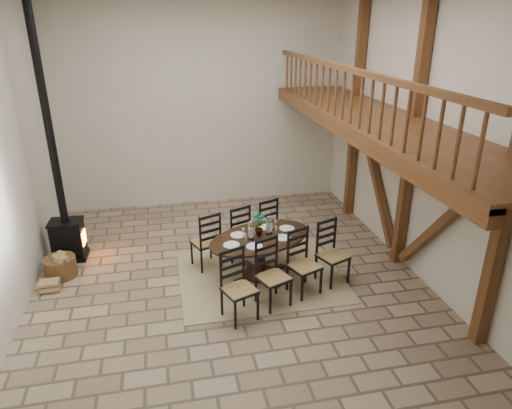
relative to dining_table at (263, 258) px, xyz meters
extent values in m
plane|color=#9B8667|center=(-0.61, 0.09, -0.42)|extent=(8.00, 8.00, 0.00)
cube|color=beige|center=(-0.61, 4.09, 2.08)|extent=(7.00, 0.02, 5.00)
cube|color=beige|center=(-0.61, -3.91, 2.08)|extent=(7.00, 0.02, 5.00)
cube|color=beige|center=(2.89, 0.09, 2.08)|extent=(0.02, 8.00, 5.00)
cube|color=brown|center=(2.77, -2.41, 2.08)|extent=(0.18, 0.18, 5.00)
cube|color=brown|center=(2.77, 0.09, 2.08)|extent=(0.18, 0.18, 5.00)
cube|color=brown|center=(2.77, 2.59, 2.08)|extent=(0.18, 0.18, 5.00)
cube|color=brown|center=(2.77, -1.16, 0.98)|extent=(0.14, 2.16, 2.54)
cube|color=brown|center=(2.77, 1.34, 0.98)|extent=(0.14, 2.16, 2.54)
cube|color=brown|center=(2.77, 0.09, 2.38)|extent=(0.20, 7.80, 0.20)
cube|color=brown|center=(2.09, 0.09, 2.43)|extent=(1.60, 7.80, 0.12)
cube|color=brown|center=(1.39, 0.09, 2.33)|extent=(0.18, 7.80, 0.22)
cube|color=brown|center=(1.39, 0.09, 3.33)|extent=(0.09, 7.60, 0.09)
cube|color=brown|center=(1.39, 0.09, 2.91)|extent=(0.06, 7.60, 0.86)
cube|color=tan|center=(-0.04, 0.09, -0.41)|extent=(3.00, 2.50, 0.02)
ellipsoid|color=black|center=(-0.04, 0.09, 0.39)|extent=(2.32, 1.87, 0.04)
cylinder|color=black|center=(-0.04, 0.09, -0.02)|extent=(0.20, 0.20, 0.75)
cylinder|color=black|center=(-0.04, 0.09, -0.37)|extent=(0.62, 0.62, 0.06)
cube|color=tan|center=(-0.64, -1.10, 0.11)|extent=(0.62, 0.61, 0.04)
cube|color=black|center=(-0.64, -1.10, -0.16)|extent=(0.60, 0.60, 0.51)
cube|color=black|center=(-0.71, -0.90, 0.42)|extent=(0.41, 0.20, 0.66)
cube|color=tan|center=(-0.02, -0.86, 0.11)|extent=(0.62, 0.61, 0.04)
cube|color=black|center=(-0.02, -0.86, -0.16)|extent=(0.60, 0.60, 0.51)
cube|color=black|center=(-0.10, -0.66, 0.42)|extent=(0.41, 0.20, 0.66)
cube|color=tan|center=(0.60, -0.61, 0.11)|extent=(0.62, 0.61, 0.04)
cube|color=black|center=(0.60, -0.61, -0.16)|extent=(0.60, 0.60, 0.51)
cube|color=black|center=(0.52, -0.42, 0.42)|extent=(0.41, 0.20, 0.66)
cube|color=tan|center=(1.22, -0.37, 0.11)|extent=(0.62, 0.61, 0.04)
cube|color=black|center=(1.22, -0.37, -0.16)|extent=(0.60, 0.60, 0.51)
cube|color=black|center=(1.14, -0.17, 0.42)|extent=(0.41, 0.20, 0.66)
cube|color=tan|center=(-0.98, 0.67, 0.11)|extent=(0.62, 0.61, 0.04)
cube|color=black|center=(-0.98, 0.67, -0.16)|extent=(0.60, 0.60, 0.51)
cube|color=black|center=(-0.90, 0.47, 0.42)|extent=(0.41, 0.20, 0.66)
cube|color=tan|center=(-0.36, 0.91, 0.11)|extent=(0.62, 0.61, 0.04)
cube|color=black|center=(-0.36, 0.91, -0.16)|extent=(0.60, 0.60, 0.51)
cube|color=black|center=(-0.28, 0.72, 0.42)|extent=(0.41, 0.20, 0.66)
cube|color=tan|center=(0.26, 1.16, 0.11)|extent=(0.62, 0.61, 0.04)
cube|color=black|center=(0.26, 1.16, -0.16)|extent=(0.60, 0.60, 0.51)
cube|color=black|center=(0.33, 0.96, 0.42)|extent=(0.41, 0.20, 0.66)
cube|color=white|center=(-0.04, 0.09, 0.42)|extent=(1.72, 1.29, 0.01)
cube|color=white|center=(-0.04, 0.09, 0.50)|extent=(1.05, 0.68, 0.18)
cylinder|color=white|center=(-0.22, 0.02, 0.58)|extent=(0.12, 0.12, 0.34)
cylinder|color=white|center=(0.15, 0.16, 0.58)|extent=(0.12, 0.12, 0.34)
cylinder|color=white|center=(-0.22, 0.02, 0.49)|extent=(0.06, 0.06, 0.16)
cylinder|color=white|center=(0.15, 0.16, 0.49)|extent=(0.06, 0.06, 0.16)
imported|color=#4C723F|center=(-0.06, 0.14, 0.64)|extent=(0.29, 0.24, 0.46)
cube|color=black|center=(-3.63, 1.56, -0.37)|extent=(0.66, 0.52, 0.10)
cube|color=black|center=(-3.63, 1.56, 0.02)|extent=(0.61, 0.47, 0.69)
cube|color=#FF590C|center=(-3.33, 1.55, 0.02)|extent=(0.03, 0.28, 0.28)
cube|color=black|center=(-3.63, 1.56, 0.39)|extent=(0.65, 0.51, 0.04)
cylinder|color=black|center=(-3.63, 1.56, 2.49)|extent=(0.15, 0.15, 4.17)
cylinder|color=brown|center=(-3.70, 0.88, -0.23)|extent=(0.58, 0.58, 0.38)
cube|color=tan|center=(-3.70, 0.88, 0.01)|extent=(0.31, 0.31, 0.11)
cube|color=tan|center=(-3.80, 0.35, -0.30)|extent=(0.35, 0.24, 0.23)
camera|label=1|loc=(-1.66, -7.18, 4.11)|focal=32.00mm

